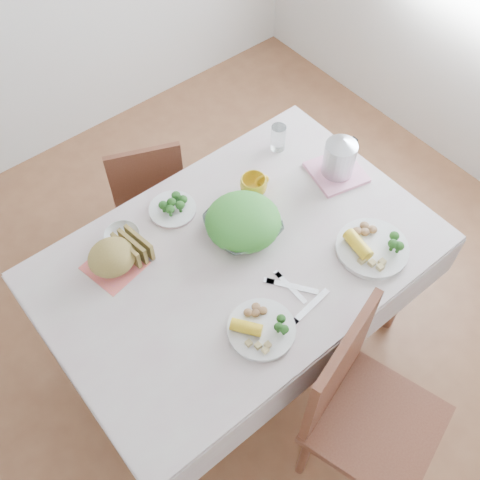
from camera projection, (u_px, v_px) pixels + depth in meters
floor at (239, 341)px, 2.78m from camera, size 3.60×3.60×0.00m
dining_table at (239, 304)px, 2.48m from camera, size 1.40×0.90×0.75m
tablecloth at (239, 256)px, 2.17m from camera, size 1.50×1.00×0.01m
chair_near at (376, 425)px, 2.08m from camera, size 0.54×0.54×0.97m
chair_far at (145, 176)px, 2.80m from camera, size 0.47×0.47×0.79m
salad_bowl at (243, 226)px, 2.20m from camera, size 0.31×0.31×0.07m
dinner_plate_left at (261, 329)px, 1.96m from camera, size 0.30×0.30×0.02m
dinner_plate_right at (372, 249)px, 2.17m from camera, size 0.39×0.39×0.02m
broccoli_plate at (173, 209)px, 2.28m from camera, size 0.23×0.23×0.02m
napkin at (115, 265)px, 2.13m from camera, size 0.23×0.23×0.00m
bread_loaf at (112, 257)px, 2.09m from camera, size 0.22×0.21×0.11m
fruit_bowl at (123, 237)px, 2.19m from camera, size 0.18×0.18×0.04m
yellow_mug at (253, 186)px, 2.31m from camera, size 0.14×0.14×0.09m
glass_tumbler at (278, 137)px, 2.45m from camera, size 0.08×0.08×0.12m
pink_tray at (336, 172)px, 2.40m from camera, size 0.26×0.26×0.02m
electric_kettle at (340, 154)px, 2.31m from camera, size 0.15×0.15×0.19m
fork_left at (292, 286)px, 2.08m from camera, size 0.13×0.17×0.00m
fork_right at (291, 287)px, 2.08m from camera, size 0.02×0.17×0.00m
knife at (310, 307)px, 2.03m from camera, size 0.20×0.04×0.00m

